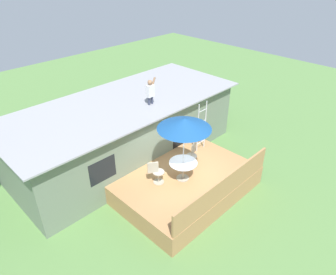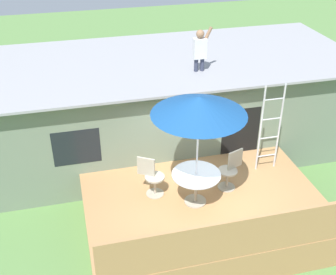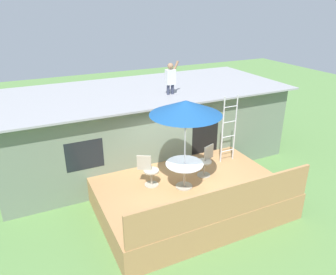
{
  "view_description": "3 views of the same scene",
  "coord_description": "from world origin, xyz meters",
  "px_view_note": "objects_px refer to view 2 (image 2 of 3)",
  "views": [
    {
      "loc": [
        -7.21,
        -6.24,
        8.15
      ],
      "look_at": [
        0.18,
        1.11,
        1.94
      ],
      "focal_mm": 33.26,
      "sensor_mm": 36.0,
      "label": 1
    },
    {
      "loc": [
        -2.64,
        -7.22,
        6.9
      ],
      "look_at": [
        -0.54,
        1.1,
        1.81
      ],
      "focal_mm": 46.76,
      "sensor_mm": 36.0,
      "label": 2
    },
    {
      "loc": [
        -4.04,
        -7.01,
        5.69
      ],
      "look_at": [
        -0.27,
        0.88,
        1.96
      ],
      "focal_mm": 34.63,
      "sensor_mm": 36.0,
      "label": 3
    }
  ],
  "objects_px": {
    "step_ladder": "(270,128)",
    "patio_chair_right": "(230,170)",
    "patio_umbrella": "(199,106)",
    "patio_chair_left": "(152,177)",
    "person_figure": "(200,47)",
    "patio_table": "(196,180)"
  },
  "relations": [
    {
      "from": "step_ladder",
      "to": "person_figure",
      "type": "distance_m",
      "value": 2.6
    },
    {
      "from": "step_ladder",
      "to": "person_figure",
      "type": "xyz_separation_m",
      "value": [
        -1.18,
        1.81,
        1.45
      ]
    },
    {
      "from": "person_figure",
      "to": "patio_chair_left",
      "type": "bearing_deg",
      "value": -128.91
    },
    {
      "from": "step_ladder",
      "to": "patio_chair_left",
      "type": "bearing_deg",
      "value": -173.7
    },
    {
      "from": "step_ladder",
      "to": "patio_chair_right",
      "type": "xyz_separation_m",
      "value": [
        -1.13,
        -0.5,
        -0.64
      ]
    },
    {
      "from": "person_figure",
      "to": "patio_chair_right",
      "type": "relative_size",
      "value": 1.21
    },
    {
      "from": "patio_table",
      "to": "step_ladder",
      "type": "bearing_deg",
      "value": 22.44
    },
    {
      "from": "patio_chair_left",
      "to": "patio_table",
      "type": "bearing_deg",
      "value": -0.0
    },
    {
      "from": "patio_umbrella",
      "to": "patio_chair_right",
      "type": "distance_m",
      "value": 2.13
    },
    {
      "from": "step_ladder",
      "to": "patio_chair_right",
      "type": "relative_size",
      "value": 2.39
    },
    {
      "from": "step_ladder",
      "to": "patio_chair_right",
      "type": "distance_m",
      "value": 1.4
    },
    {
      "from": "patio_table",
      "to": "patio_chair_left",
      "type": "distance_m",
      "value": 1.01
    },
    {
      "from": "patio_umbrella",
      "to": "step_ladder",
      "type": "xyz_separation_m",
      "value": [
        2.05,
        0.84,
        -1.25
      ]
    },
    {
      "from": "step_ladder",
      "to": "person_figure",
      "type": "relative_size",
      "value": 1.98
    },
    {
      "from": "patio_table",
      "to": "patio_chair_right",
      "type": "bearing_deg",
      "value": 20.6
    },
    {
      "from": "patio_umbrella",
      "to": "patio_chair_left",
      "type": "bearing_deg",
      "value": 148.46
    },
    {
      "from": "step_ladder",
      "to": "person_figure",
      "type": "height_order",
      "value": "person_figure"
    },
    {
      "from": "person_figure",
      "to": "step_ladder",
      "type": "bearing_deg",
      "value": -56.84
    },
    {
      "from": "person_figure",
      "to": "patio_chair_left",
      "type": "relative_size",
      "value": 1.21
    },
    {
      "from": "patio_table",
      "to": "patio_chair_left",
      "type": "bearing_deg",
      "value": 148.46
    },
    {
      "from": "patio_table",
      "to": "patio_chair_right",
      "type": "relative_size",
      "value": 1.13
    },
    {
      "from": "patio_table",
      "to": "step_ladder",
      "type": "height_order",
      "value": "step_ladder"
    }
  ]
}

